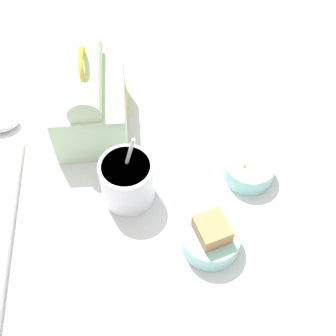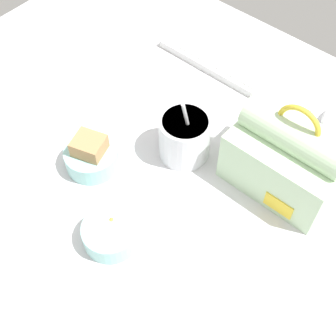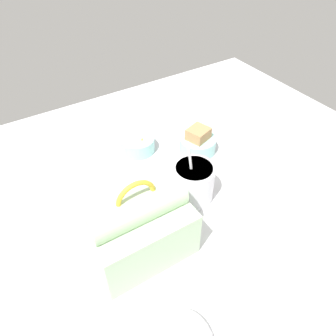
# 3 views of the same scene
# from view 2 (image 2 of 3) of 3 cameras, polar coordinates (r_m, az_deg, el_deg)

# --- Properties ---
(desk_surface) EXTENTS (1.40, 1.10, 0.02)m
(desk_surface) POSITION_cam_2_polar(r_m,az_deg,el_deg) (0.97, 0.38, -1.36)
(desk_surface) COLOR silver
(desk_surface) RESTS_ON ground
(keyboard) EXTENTS (0.42, 0.13, 0.02)m
(keyboard) POSITION_cam_2_polar(r_m,az_deg,el_deg) (1.19, 8.80, 12.17)
(keyboard) COLOR silver
(keyboard) RESTS_ON desk_surface
(lunch_bag) EXTENTS (0.22, 0.15, 0.21)m
(lunch_bag) POSITION_cam_2_polar(r_m,az_deg,el_deg) (0.93, 14.37, 1.29)
(lunch_bag) COLOR #B7D6AD
(lunch_bag) RESTS_ON desk_surface
(soup_cup) EXTENTS (0.11, 0.11, 0.17)m
(soup_cup) POSITION_cam_2_polar(r_m,az_deg,el_deg) (0.96, 2.03, 3.85)
(soup_cup) COLOR silver
(soup_cup) RESTS_ON desk_surface
(bento_bowl_sandwich) EXTENTS (0.11, 0.11, 0.08)m
(bento_bowl_sandwich) POSITION_cam_2_polar(r_m,az_deg,el_deg) (0.97, -9.33, 1.49)
(bento_bowl_sandwich) COLOR #93D1CC
(bento_bowl_sandwich) RESTS_ON desk_surface
(bento_bowl_snacks) EXTENTS (0.10, 0.10, 0.05)m
(bento_bowl_snacks) POSITION_cam_2_polar(r_m,az_deg,el_deg) (0.88, -7.02, -7.87)
(bento_bowl_snacks) COLOR #93D1CC
(bento_bowl_snacks) RESTS_ON desk_surface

